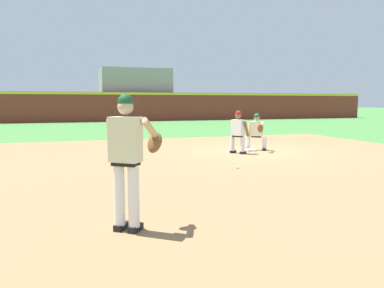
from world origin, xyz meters
name	(u,v)px	position (x,y,z in m)	size (l,w,h in m)	color
ground_plane	(250,151)	(0.00, 0.00, 0.00)	(160.00, 160.00, 0.00)	#47843D
infield_dirt_patch	(216,173)	(-2.68, -3.50, 0.00)	(18.00, 18.00, 0.01)	#9E754C
first_base_bag	(250,150)	(0.00, 0.00, 0.04)	(0.38, 0.38, 0.09)	white
baseball	(237,167)	(-1.90, -3.07, 0.04)	(0.07, 0.07, 0.07)	white
pitcher	(128,154)	(-5.31, -6.98, 1.06)	(0.85, 0.55, 1.86)	black
first_baseman	(257,130)	(0.32, 0.11, 0.73)	(0.72, 1.09, 1.34)	black
baserunner	(238,130)	(-0.67, -0.43, 0.79)	(0.63, 0.68, 1.46)	black
outfield_wall	(141,106)	(0.00, 22.00, 1.39)	(48.00, 0.54, 2.60)	maroon
stadium_seating_block	(135,94)	(0.00, 24.90, 2.48)	(6.60, 4.20, 4.90)	gray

